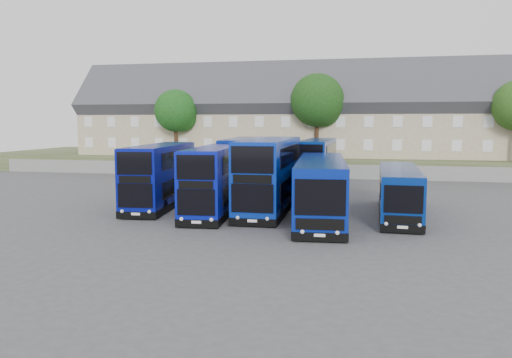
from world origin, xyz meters
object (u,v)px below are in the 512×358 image
object	(u,v)px
dd_front_mid	(216,181)
coach_east_a	(321,189)
tree_west	(177,112)
tree_mid	(319,102)
dd_front_left	(161,176)

from	to	relation	value
dd_front_mid	coach_east_a	world-z (taller)	dd_front_mid
tree_west	tree_mid	size ratio (longest dim) A/B	0.83
tree_west	tree_mid	world-z (taller)	tree_mid
dd_front_left	tree_west	size ratio (longest dim) A/B	1.44
dd_front_left	tree_mid	bearing A→B (deg)	60.99
coach_east_a	tree_west	xyz separation A→B (m)	(-18.15, 23.52, 5.25)
dd_front_left	dd_front_mid	size ratio (longest dim) A/B	1.01
dd_front_mid	tree_mid	world-z (taller)	tree_mid
dd_front_mid	coach_east_a	xyz separation A→B (m)	(6.94, -0.58, -0.31)
tree_west	tree_mid	xyz separation A→B (m)	(16.00, 0.50, 1.02)
coach_east_a	tree_mid	size ratio (longest dim) A/B	1.47
dd_front_left	tree_mid	xyz separation A→B (m)	(9.30, 21.79, 5.95)
dd_front_left	coach_east_a	size ratio (longest dim) A/B	0.81
dd_front_left	tree_west	xyz separation A→B (m)	(-6.70, 21.29, 4.94)
tree_west	dd_front_mid	bearing A→B (deg)	-63.96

